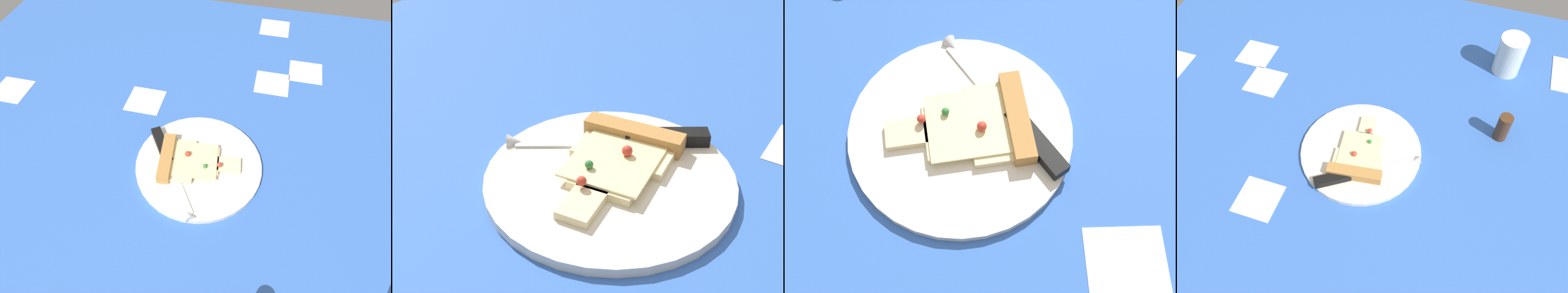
# 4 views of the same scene
# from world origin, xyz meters

# --- Properties ---
(ground_plane) EXTENTS (1.41, 1.41, 0.03)m
(ground_plane) POSITION_xyz_m (-0.00, 0.00, -0.01)
(ground_plane) COLOR #3360B7
(ground_plane) RESTS_ON ground
(plate) EXTENTS (0.28, 0.28, 0.01)m
(plate) POSITION_xyz_m (0.01, 0.06, 0.01)
(plate) COLOR silver
(plate) RESTS_ON ground_plane
(pizza_slice) EXTENTS (0.12, 0.18, 0.03)m
(pizza_slice) POSITION_xyz_m (0.01, 0.04, 0.02)
(pizza_slice) COLOR beige
(pizza_slice) RESTS_ON plate
(knife) EXTENTS (0.21, 0.15, 0.02)m
(knife) POSITION_xyz_m (0.02, -0.00, 0.02)
(knife) COLOR silver
(knife) RESTS_ON plate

